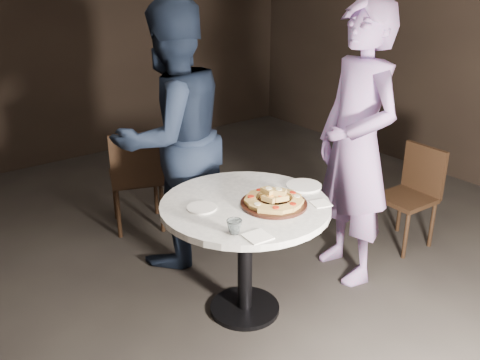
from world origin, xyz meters
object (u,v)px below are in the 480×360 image
object	(u,v)px
water_glass	(234,227)
serving_board	(274,204)
table	(245,224)
focaccia_pile	(274,198)
chair_right	(413,189)
diner_teal	(356,146)
diner_navy	(172,138)
chair_far	(137,173)

from	to	relation	value
water_glass	serving_board	bearing A→B (deg)	19.46
table	focaccia_pile	world-z (taller)	focaccia_pile
chair_right	diner_teal	xyz separation A→B (m)	(-0.71, 0.00, 0.50)
water_glass	diner_navy	distance (m)	1.17
serving_board	water_glass	distance (m)	0.42
table	chair_far	bearing A→B (deg)	90.38
chair_far	table	bearing A→B (deg)	111.24
table	serving_board	bearing A→B (deg)	-47.13
water_glass	chair_far	xyz separation A→B (m)	(0.27, 1.66, -0.29)
serving_board	chair_right	distance (m)	1.51
serving_board	chair_far	size ratio (longest dim) A/B	0.45
chair_far	chair_right	distance (m)	2.17
serving_board	diner_teal	size ratio (longest dim) A/B	0.21
chair_right	table	bearing A→B (deg)	-90.35
focaccia_pile	chair_right	bearing A→B (deg)	2.15
table	serving_board	xyz separation A→B (m)	(0.12, -0.12, 0.15)
table	diner_teal	size ratio (longest dim) A/B	0.59
table	diner_teal	xyz separation A→B (m)	(0.88, -0.07, 0.33)
serving_board	water_glass	size ratio (longest dim) A/B	4.72
diner_navy	table	bearing A→B (deg)	82.82
serving_board	diner_teal	distance (m)	0.78
serving_board	water_glass	xyz separation A→B (m)	(-0.39, -0.14, 0.03)
diner_navy	serving_board	bearing A→B (deg)	89.71
diner_navy	chair_far	bearing A→B (deg)	-92.22
chair_far	focaccia_pile	bearing A→B (deg)	115.54
focaccia_pile	serving_board	bearing A→B (deg)	-98.38
table	serving_board	world-z (taller)	serving_board
table	chair_right	distance (m)	1.60
chair_far	diner_teal	distance (m)	1.77
focaccia_pile	chair_right	xyz separation A→B (m)	(1.47, 0.06, -0.35)
water_glass	diner_teal	world-z (taller)	diner_teal
chair_right	focaccia_pile	bearing A→B (deg)	-85.72
serving_board	diner_navy	distance (m)	1.00
focaccia_pile	chair_far	distance (m)	1.55
serving_board	diner_navy	xyz separation A→B (m)	(-0.09, 0.98, 0.17)
water_glass	diner_teal	size ratio (longest dim) A/B	0.04
serving_board	chair_right	bearing A→B (deg)	2.15
water_glass	chair_far	world-z (taller)	chair_far
focaccia_pile	diner_teal	size ratio (longest dim) A/B	0.18
chair_right	diner_navy	size ratio (longest dim) A/B	0.42
serving_board	chair_right	world-z (taller)	chair_right
diner_navy	diner_teal	distance (m)	1.26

